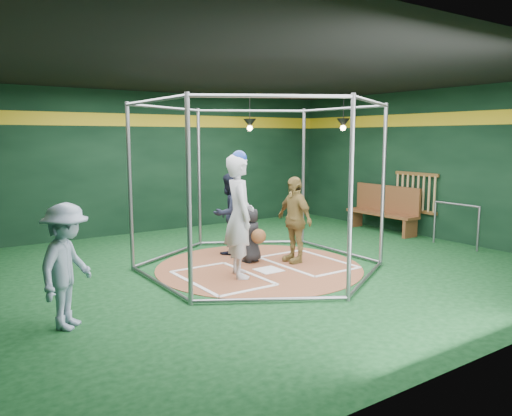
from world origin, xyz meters
TOP-DOWN VIEW (x-y plane):
  - room_shell at (0.00, 0.01)m, footprint 10.10×9.10m
  - clay_disc at (0.00, 0.00)m, footprint 3.80×3.80m
  - home_plate at (0.00, -0.30)m, footprint 0.43×0.43m
  - batter_box_left at (-0.95, -0.25)m, footprint 1.17×1.77m
  - batter_box_right at (0.95, -0.25)m, footprint 1.17×1.77m
  - batting_cage at (-0.00, -0.00)m, footprint 4.05×4.67m
  - bat_rack at (4.93, 0.40)m, footprint 0.07×1.25m
  - pendant_lamp_near at (2.20, 3.60)m, footprint 0.34×0.34m
  - pendant_lamp_far at (4.00, 2.00)m, footprint 0.34×0.34m
  - batter_figure at (-0.62, -0.31)m, footprint 0.73×0.89m
  - visitor_leopard at (0.78, -0.05)m, footprint 0.43×0.98m
  - catcher_figure at (0.10, 0.38)m, footprint 0.58×0.61m
  - umpire at (0.12, 1.23)m, footprint 0.93×0.79m
  - bystander_blue at (-3.65, -1.05)m, footprint 1.13×1.16m
  - dugout_bench at (4.64, 1.12)m, footprint 0.47×2.02m
  - steel_railing at (4.55, -0.99)m, footprint 0.05×1.12m

SIDE VIEW (x-z plane):
  - clay_disc at x=0.00m, z-range 0.00..0.01m
  - batter_box_left at x=-0.95m, z-range 0.01..0.02m
  - batter_box_right at x=0.95m, z-range 0.01..0.02m
  - home_plate at x=0.00m, z-range 0.01..0.02m
  - catcher_figure at x=0.10m, z-range 0.01..1.06m
  - dugout_bench at x=4.64m, z-range 0.01..1.19m
  - steel_railing at x=4.55m, z-range 0.16..1.13m
  - bystander_blue at x=-3.65m, z-range 0.00..1.59m
  - visitor_leopard at x=0.78m, z-range 0.01..1.66m
  - umpire at x=0.12m, z-range 0.01..1.67m
  - bat_rack at x=4.93m, z-range 0.56..1.54m
  - batter_figure at x=-0.62m, z-range 0.00..2.16m
  - batting_cage at x=0.00m, z-range 0.00..3.00m
  - room_shell at x=0.00m, z-range -0.01..3.52m
  - pendant_lamp_near at x=2.20m, z-range 2.29..3.19m
  - pendant_lamp_far at x=4.00m, z-range 2.29..3.19m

